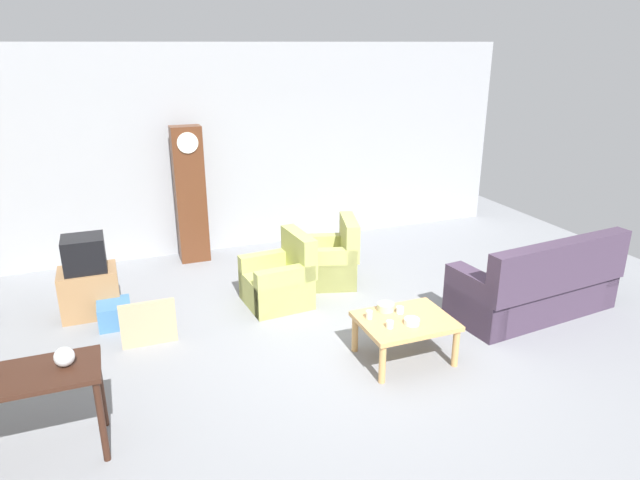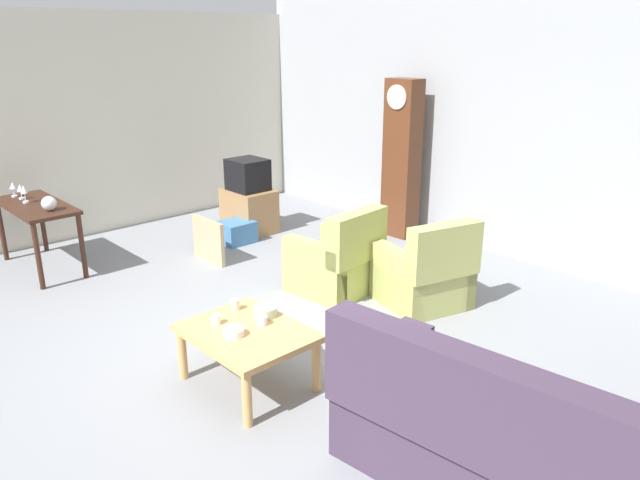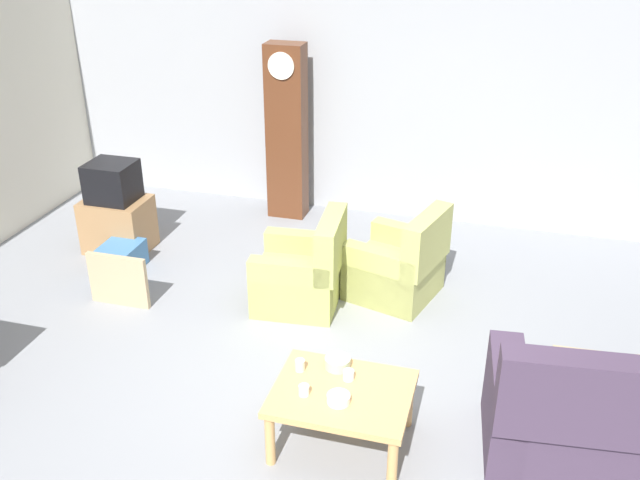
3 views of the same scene
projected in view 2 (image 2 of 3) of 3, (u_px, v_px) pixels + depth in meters
name	position (u px, v px, depth m)	size (l,w,h in m)	color
ground_plane	(274.00, 346.00, 5.27)	(10.40, 10.40, 0.00)	gray
garage_door_wall	(510.00, 123.00, 7.07)	(8.40, 0.16, 3.20)	#9EA0A5
pegboard_wall_left	(96.00, 125.00, 7.97)	(0.12, 6.40, 2.88)	beige
couch_floral	(511.00, 451.00, 3.40)	(2.18, 1.09, 1.04)	#423347
armchair_olive_near	(337.00, 264.00, 6.31)	(0.85, 0.82, 0.92)	tan
armchair_olive_far	(425.00, 276.00, 5.98)	(0.97, 0.95, 0.92)	tan
coffee_table_wood	(247.00, 338.00, 4.57)	(0.96, 0.76, 0.47)	tan
console_table_dark	(37.00, 214.00, 6.81)	(1.30, 0.56, 0.78)	#381E14
grandfather_clock	(402.00, 159.00, 7.87)	(0.44, 0.30, 2.06)	#562D19
tv_stand_cabinet	(249.00, 211.00, 8.25)	(0.68, 0.52, 0.59)	#997047
tv_crt	(248.00, 175.00, 8.08)	(0.48, 0.44, 0.42)	black
framed_picture_leaning	(208.00, 240.00, 7.16)	(0.60, 0.05, 0.52)	tan
storage_box_blue	(236.00, 232.00, 7.86)	(0.38, 0.42, 0.28)	teal
glass_dome_cloche	(49.00, 203.00, 6.49)	(0.16, 0.16, 0.16)	silver
cup_white_porcelain	(216.00, 320.00, 4.63)	(0.07, 0.07, 0.07)	white
cup_blue_rimmed	(262.00, 321.00, 4.62)	(0.08, 0.08, 0.07)	silver
cup_cream_tall	(235.00, 305.00, 4.87)	(0.07, 0.07, 0.09)	beige
bowl_white_stacked	(234.00, 332.00, 4.46)	(0.16, 0.16, 0.06)	white
bowl_shallow_green	(265.00, 311.00, 4.77)	(0.19, 0.19, 0.08)	#B2C69E
wine_glass_tall	(13.00, 187.00, 7.03)	(0.08, 0.08, 0.18)	silver
wine_glass_mid	(20.00, 189.00, 6.93)	(0.08, 0.08, 0.18)	silver
wine_glass_short	(24.00, 191.00, 6.76)	(0.07, 0.07, 0.21)	silver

